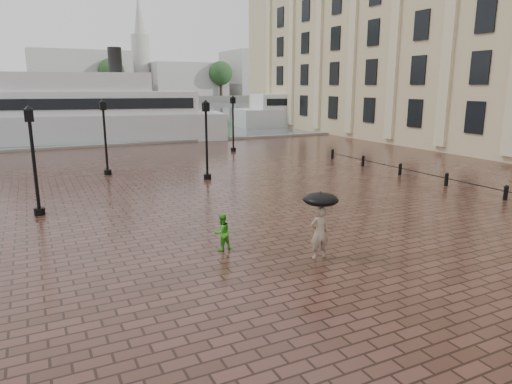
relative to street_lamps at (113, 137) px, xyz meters
The scene contains 13 objects.
ground 17.82m from the street_lamps, 84.81° to the right, with size 300.00×300.00×0.00m, color #3A221A.
harbour_water 74.45m from the street_lamps, 88.77° to the left, with size 240.00×240.00×0.00m, color #414C50.
quay_edge 14.67m from the street_lamps, 83.66° to the left, with size 80.00×0.60×0.30m, color slate.
far_shore 142.42m from the street_lamps, 89.36° to the left, with size 300.00×60.00×2.00m, color #4C4C47.
distant_skyline 141.61m from the street_lamps, 69.41° to the left, with size 102.50×22.00×33.00m.
far_trees 120.62m from the street_lamps, 89.24° to the left, with size 188.00×8.00×13.50m.
bollard_row 19.24m from the street_lamps, 35.43° to the right, with size 0.22×21.22×0.73m.
street_lamps is the anchor object (origin of this frame).
adult_pedestrian 17.35m from the street_lamps, 78.68° to the right, with size 0.61×0.40×1.68m, color gray.
child_pedestrian 15.09m from the street_lamps, 86.54° to the right, with size 0.60×0.47×1.24m, color green.
ferry_near 19.40m from the street_lamps, 88.73° to the left, with size 27.95×11.78×8.92m.
ferry_far 40.87m from the street_lamps, 37.99° to the left, with size 24.67×8.60×7.92m.
umbrella 17.29m from the street_lamps, 78.68° to the right, with size 1.10×1.10×1.14m.
Camera 1 is at (-6.01, -10.65, 5.31)m, focal length 32.00 mm.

